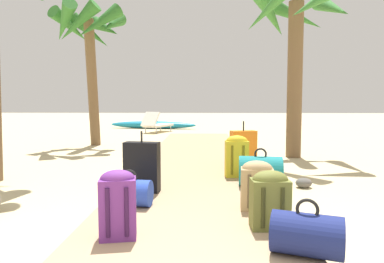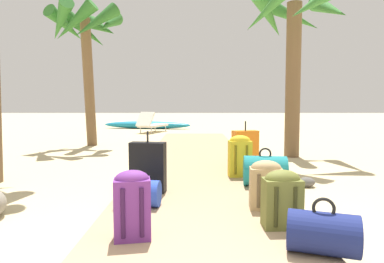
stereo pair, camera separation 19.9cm
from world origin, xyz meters
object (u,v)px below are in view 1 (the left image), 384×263
at_px(palm_tree_far_left, 89,36).
at_px(lounge_chair, 156,124).
at_px(backpack_green, 243,146).
at_px(duffel_bag_blue, 130,192).
at_px(palm_tree_near_right, 298,28).
at_px(duffel_bag_navy, 307,234).
at_px(suitcase_black, 142,167).
at_px(backpack_olive, 270,198).
at_px(kayak, 153,125).
at_px(backpack_tan, 257,184).
at_px(backpack_purple, 118,202).
at_px(suitcase_orange, 243,150).
at_px(backpack_yellow, 237,155).
at_px(duffel_bag_teal, 260,171).

distance_m(palm_tree_far_left, lounge_chair, 5.01).
xyz_separation_m(backpack_green, duffel_bag_blue, (-1.51, -2.54, -0.16)).
bearing_deg(palm_tree_near_right, duffel_bag_navy, -104.21).
distance_m(suitcase_black, palm_tree_far_left, 5.89).
xyz_separation_m(backpack_olive, palm_tree_near_right, (1.40, 4.36, 2.38)).
bearing_deg(lounge_chair, kayak, 102.76).
distance_m(backpack_tan, backpack_purple, 1.47).
bearing_deg(kayak, suitcase_orange, -73.05).
height_order(palm_tree_far_left, kayak, palm_tree_far_left).
xyz_separation_m(suitcase_orange, backpack_green, (0.06, 0.57, -0.01)).
height_order(palm_tree_near_right, lounge_chair, palm_tree_near_right).
xyz_separation_m(backpack_purple, backpack_yellow, (1.20, 2.30, 0.03)).
relative_size(duffel_bag_teal, backpack_olive, 1.15).
distance_m(duffel_bag_teal, duffel_bag_navy, 2.02).
bearing_deg(backpack_green, palm_tree_near_right, 43.94).
bearing_deg(backpack_purple, duffel_bag_navy, -10.60).
relative_size(suitcase_orange, backpack_yellow, 1.29).
xyz_separation_m(duffel_bag_teal, backpack_yellow, (-0.26, 0.55, 0.12)).
distance_m(suitcase_black, backpack_purple, 1.44).
height_order(duffel_bag_teal, duffel_bag_navy, duffel_bag_teal).
distance_m(duffel_bag_blue, backpack_olive, 1.50).
height_order(palm_tree_far_left, lounge_chair, palm_tree_far_left).
relative_size(backpack_green, palm_tree_near_right, 0.16).
relative_size(backpack_green, backpack_olive, 1.13).
xyz_separation_m(backpack_purple, palm_tree_far_left, (-2.30, 6.27, 2.54)).
distance_m(duffel_bag_blue, palm_tree_far_left, 6.43).
bearing_deg(kayak, backpack_yellow, -74.76).
xyz_separation_m(backpack_tan, backpack_yellow, (-0.05, 1.53, 0.06)).
distance_m(duffel_bag_navy, backpack_yellow, 2.59).
height_order(duffel_bag_navy, backpack_yellow, backpack_yellow).
distance_m(suitcase_orange, backpack_yellow, 0.55).
height_order(suitcase_orange, backpack_purple, suitcase_orange).
distance_m(suitcase_black, backpack_olive, 1.79).
height_order(duffel_bag_teal, kayak, duffel_bag_teal).
distance_m(backpack_purple, backpack_green, 3.68).
relative_size(backpack_tan, suitcase_orange, 0.64).
height_order(backpack_tan, backpack_yellow, backpack_yellow).
relative_size(duffel_bag_blue, palm_tree_near_right, 0.13).
distance_m(backpack_green, kayak, 9.37).
height_order(backpack_olive, palm_tree_near_right, palm_tree_near_right).
relative_size(duffel_bag_teal, suitcase_black, 0.79).
bearing_deg(palm_tree_near_right, backpack_yellow, -122.67).
xyz_separation_m(suitcase_black, backpack_olive, (1.34, -1.18, -0.04)).
height_order(backpack_tan, suitcase_black, suitcase_black).
bearing_deg(kayak, duffel_bag_teal, -74.22).
bearing_deg(duffel_bag_blue, backpack_yellow, 48.34).
height_order(backpack_purple, lounge_chair, lounge_chair).
bearing_deg(backpack_tan, backpack_yellow, 91.97).
distance_m(backpack_purple, backpack_olive, 1.30).
relative_size(backpack_purple, palm_tree_near_right, 0.15).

